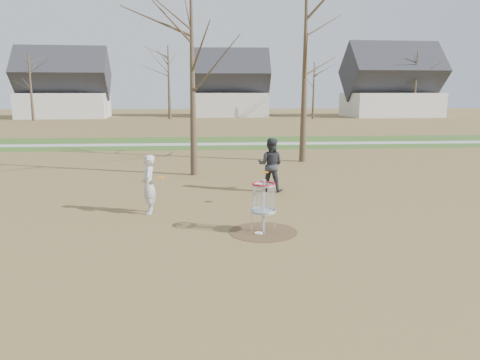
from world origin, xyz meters
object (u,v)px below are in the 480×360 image
Objects in this scene: player_throwing at (271,165)px; disc_grounded at (259,233)px; player_standing at (149,184)px; disc_golf_basket at (264,198)px.

disc_grounded is at bearing 98.16° from player_throwing.
player_throwing reaches higher than player_standing.
player_standing is 3.89m from disc_grounded.
player_standing is 0.91× the size of player_throwing.
player_standing reaches higher than disc_grounded.
disc_golf_basket is (3.18, -2.12, 0.03)m from player_standing.
player_standing is at bearing 143.40° from disc_grounded.
disc_golf_basket is at bearing 46.20° from disc_grounded.
player_throwing is at bearing 121.86° from player_standing.
player_throwing reaches higher than disc_grounded.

